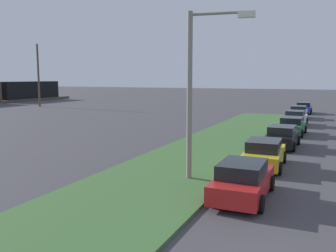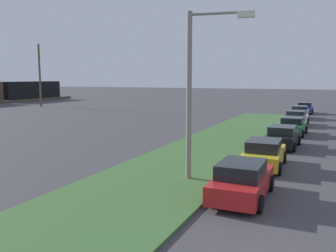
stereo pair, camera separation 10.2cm
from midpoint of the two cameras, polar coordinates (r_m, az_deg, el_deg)
grass_median at (r=18.81m, az=1.21°, el=-6.57°), size 60.00×6.00×0.12m
parked_car_red at (r=14.53m, az=11.42°, el=-8.32°), size 4.32×2.05×1.47m
parked_car_yellow at (r=19.70m, az=14.67°, el=-4.22°), size 4.35×2.12×1.47m
parked_car_black at (r=25.63m, az=17.33°, el=-1.62°), size 4.35×2.12×1.47m
parked_car_green at (r=31.59m, az=18.76°, el=-0.00°), size 4.37×2.15×1.47m
parked_car_white at (r=37.87m, az=19.26°, el=1.17°), size 4.38×2.18×1.47m
parked_car_silver at (r=44.40m, az=19.70°, el=2.03°), size 4.33×2.07×1.47m
parked_car_blue at (r=51.07m, az=20.42°, el=2.67°), size 4.33×2.07×1.47m
streetlight at (r=16.12m, az=4.45°, el=6.59°), size 0.67×2.87×7.50m
distant_utility_pole at (r=62.65m, az=-19.67°, el=7.44°), size 0.30×0.30×10.00m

